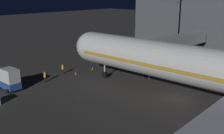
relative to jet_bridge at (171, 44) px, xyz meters
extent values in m
plane|color=#383533|center=(12.50, 8.57, -5.35)|extent=(320.00, 320.00, 0.00)
sphere|color=silver|center=(12.50, -9.64, 0.03)|extent=(5.39, 5.39, 5.39)
cube|color=black|center=(12.50, -7.99, 0.99)|extent=(3.02, 1.40, 0.90)
cylinder|color=black|center=(23.31, 17.30, -2.93)|extent=(2.54, 0.15, 2.54)
cylinder|color=#B7BABF|center=(12.50, -6.14, -3.14)|extent=(0.28, 0.28, 2.03)
cylinder|color=black|center=(12.50, -6.14, -4.75)|extent=(0.45, 1.20, 1.20)
cube|color=#9E9E99|center=(-2.44, 0.00, 0.03)|extent=(21.70, 2.60, 2.50)
cube|color=#9E9E99|center=(8.40, 0.00, 0.03)|extent=(3.20, 3.40, 3.00)
cube|color=black|center=(9.80, 0.00, 0.03)|extent=(0.70, 3.20, 2.70)
cylinder|color=#B7BABF|center=(7.40, 0.00, -3.29)|extent=(0.56, 0.56, 4.13)
cylinder|color=black|center=(6.80, 0.00, -5.05)|extent=(0.25, 0.60, 0.60)
cylinder|color=black|center=(8.00, 0.00, -5.05)|extent=(0.25, 0.60, 0.60)
cylinder|color=#59595E|center=(-13.00, -5.90, 1.71)|extent=(0.40, 0.40, 14.12)
cube|color=#234C9E|center=(27.23, -13.34, -4.45)|extent=(2.00, 4.40, 1.10)
cube|color=silver|center=(27.23, -12.79, -2.86)|extent=(1.90, 3.08, 2.09)
cube|color=#234C9E|center=(27.23, -14.74, -3.35)|extent=(1.80, 1.60, 1.10)
cylinder|color=black|center=(26.17, -14.88, -5.00)|extent=(0.24, 0.70, 0.70)
cylinder|color=black|center=(26.17, -11.80, -5.00)|extent=(0.24, 0.70, 0.70)
cylinder|color=black|center=(28.29, -11.80, -5.00)|extent=(0.24, 0.70, 0.70)
cylinder|color=black|center=(16.14, -13.72, -4.88)|extent=(0.28, 0.28, 0.94)
cylinder|color=yellow|center=(16.14, -13.72, -4.07)|extent=(0.40, 0.40, 0.69)
sphere|color=tan|center=(16.14, -13.72, -3.60)|extent=(0.24, 0.24, 0.24)
sphere|color=yellow|center=(16.14, -13.72, -3.55)|extent=(0.23, 0.23, 0.23)
cylinder|color=black|center=(21.25, -12.13, -4.90)|extent=(0.28, 0.28, 0.89)
cylinder|color=yellow|center=(21.25, -12.13, -4.12)|extent=(0.40, 0.40, 0.67)
sphere|color=tan|center=(21.25, -12.13, -3.66)|extent=(0.24, 0.24, 0.24)
sphere|color=white|center=(21.25, -12.13, -3.61)|extent=(0.23, 0.23, 0.23)
cone|color=orange|center=(10.30, -11.64, -5.07)|extent=(0.36, 0.36, 0.55)
cone|color=orange|center=(14.70, -11.64, -5.07)|extent=(0.36, 0.36, 0.55)
camera|label=1|loc=(46.76, 26.58, 9.82)|focal=43.58mm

